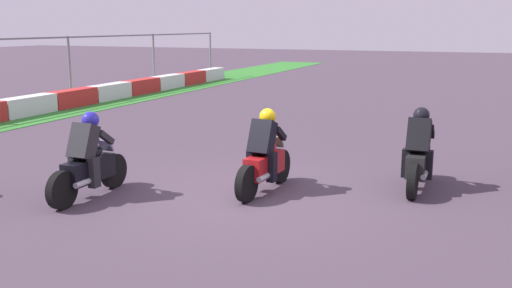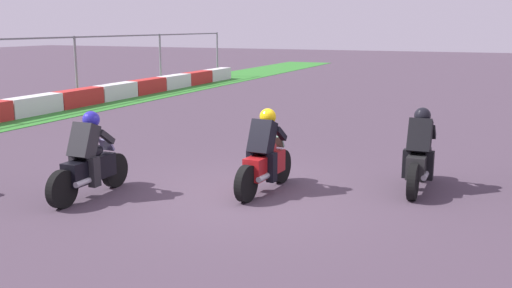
{
  "view_description": "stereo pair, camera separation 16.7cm",
  "coord_description": "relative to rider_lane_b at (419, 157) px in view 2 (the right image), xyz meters",
  "views": [
    {
      "loc": [
        -9.12,
        -3.87,
        2.97
      ],
      "look_at": [
        0.14,
        -0.04,
        0.9
      ],
      "focal_mm": 40.51,
      "sensor_mm": 36.0,
      "label": 1
    },
    {
      "loc": [
        -9.06,
        -4.02,
        2.97
      ],
      "look_at": [
        0.14,
        -0.04,
        0.9
      ],
      "focal_mm": 40.51,
      "sensor_mm": 36.0,
      "label": 2
    }
  ],
  "objects": [
    {
      "name": "rider_lane_b",
      "position": [
        0.0,
        0.0,
        0.0
      ],
      "size": [
        2.04,
        0.54,
        1.51
      ],
      "rotation": [
        0.0,
        0.0,
        0.01
      ],
      "color": "black",
      "rests_on": "ground_plane"
    },
    {
      "name": "rider_lane_c",
      "position": [
        -1.24,
        2.54,
        0.0
      ],
      "size": [
        2.04,
        0.55,
        1.51
      ],
      "rotation": [
        0.0,
        0.0,
        -0.07
      ],
      "color": "black",
      "rests_on": "ground_plane"
    },
    {
      "name": "ground_plane",
      "position": [
        -1.52,
        2.68,
        -0.62
      ],
      "size": [
        120.0,
        120.0,
        0.0
      ],
      "primitive_type": "plane",
      "color": "#463846"
    },
    {
      "name": "rider_lane_d",
      "position": [
        -2.75,
        5.23,
        0.0
      ],
      "size": [
        2.04,
        0.54,
        1.51
      ],
      "rotation": [
        0.0,
        0.0,
        0.0
      ],
      "color": "black",
      "rests_on": "ground_plane"
    }
  ]
}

